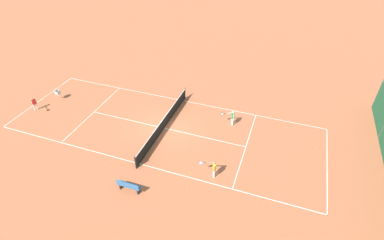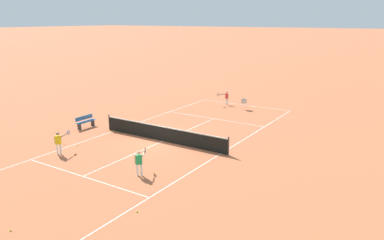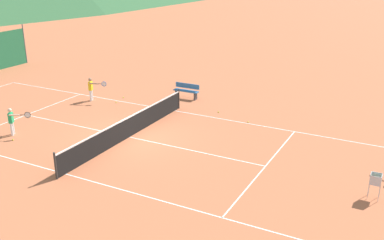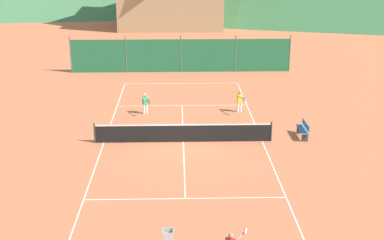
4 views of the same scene
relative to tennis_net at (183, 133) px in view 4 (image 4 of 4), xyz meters
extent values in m
plane|color=#B7603D|center=(0.00, 0.00, -0.50)|extent=(600.00, 600.00, 0.00)
cube|color=white|center=(0.00, 11.90, -0.50)|extent=(8.25, 0.05, 0.01)
cube|color=white|center=(-4.10, 0.00, -0.50)|extent=(0.05, 23.85, 0.01)
cube|color=white|center=(4.10, 0.00, -0.50)|extent=(0.05, 23.85, 0.01)
cube|color=white|center=(0.00, 6.40, -0.50)|extent=(8.20, 0.05, 0.01)
cube|color=white|center=(0.00, -6.40, -0.50)|extent=(8.20, 0.05, 0.01)
cube|color=white|center=(0.00, 0.00, -0.50)|extent=(0.05, 12.80, 0.01)
cylinder|color=#2D2D2D|center=(-4.55, 0.00, 0.03)|extent=(0.08, 0.08, 1.06)
cylinder|color=#2D2D2D|center=(4.55, 0.00, 0.03)|extent=(0.08, 0.08, 1.06)
cube|color=black|center=(0.00, 0.00, -0.04)|extent=(9.10, 0.02, 0.91)
cube|color=white|center=(0.00, 0.00, 0.43)|extent=(9.10, 0.04, 0.06)
cube|color=#236B42|center=(0.00, 15.50, 0.80)|extent=(17.20, 0.04, 2.60)
cylinder|color=#59595E|center=(-8.60, 15.50, 0.95)|extent=(0.08, 0.08, 2.90)
cylinder|color=#59595E|center=(-4.30, 15.50, 0.95)|extent=(0.08, 0.08, 2.90)
cylinder|color=#59595E|center=(0.00, 15.50, 0.95)|extent=(0.08, 0.08, 2.90)
cylinder|color=#59595E|center=(4.30, 15.50, 0.95)|extent=(0.08, 0.08, 2.90)
cylinder|color=#59595E|center=(8.60, 15.50, 0.95)|extent=(0.08, 0.08, 2.90)
cylinder|color=white|center=(3.56, 5.05, -0.19)|extent=(0.11, 0.11, 0.61)
cylinder|color=white|center=(3.37, 4.98, -0.19)|extent=(0.11, 0.11, 0.61)
cube|color=yellow|center=(3.47, 5.01, 0.35)|extent=(0.34, 0.27, 0.47)
sphere|color=#A37556|center=(3.47, 5.01, 0.71)|extent=(0.19, 0.19, 0.19)
cylinder|color=#A37556|center=(3.64, 5.08, 0.35)|extent=(0.07, 0.07, 0.47)
cylinder|color=#A37556|center=(3.38, 4.72, 0.54)|extent=(0.24, 0.47, 0.07)
cylinder|color=black|center=(3.51, 4.40, 0.54)|extent=(0.11, 0.21, 0.03)
torus|color=#1E4CB2|center=(3.60, 4.17, 0.54)|extent=(0.12, 0.27, 0.28)
cylinder|color=silver|center=(3.60, 4.17, 0.54)|extent=(0.10, 0.23, 0.25)
sphere|color=#A37556|center=(1.37, -11.15, 0.61)|extent=(0.17, 0.17, 0.17)
cylinder|color=#A37556|center=(1.63, -11.05, 0.45)|extent=(0.28, 0.40, 0.06)
cylinder|color=black|center=(1.79, -10.78, 0.45)|extent=(0.13, 0.18, 0.03)
torus|color=red|center=(1.91, -10.58, 0.45)|extent=(0.16, 0.25, 0.28)
cylinder|color=silver|center=(1.91, -10.58, 0.45)|extent=(0.13, 0.22, 0.25)
cylinder|color=white|center=(-2.15, 4.89, -0.20)|extent=(0.11, 0.11, 0.60)
cylinder|color=white|center=(-2.31, 4.79, -0.20)|extent=(0.11, 0.11, 0.60)
cube|color=#239E5B|center=(-2.23, 4.84, 0.33)|extent=(0.33, 0.29, 0.46)
sphere|color=beige|center=(-2.23, 4.84, 0.68)|extent=(0.18, 0.18, 0.18)
cylinder|color=beige|center=(-2.07, 4.93, 0.33)|extent=(0.07, 0.07, 0.46)
cylinder|color=beige|center=(-2.27, 4.55, 0.51)|extent=(0.29, 0.43, 0.07)
cylinder|color=black|center=(-2.10, 4.26, 0.51)|extent=(0.13, 0.20, 0.03)
torus|color=black|center=(-1.97, 4.05, 0.51)|extent=(0.16, 0.25, 0.28)
cylinder|color=silver|center=(-1.97, 4.05, 0.51)|extent=(0.13, 0.22, 0.25)
sphere|color=#CCE033|center=(4.70, 3.72, -0.47)|extent=(0.07, 0.07, 0.07)
sphere|color=#CCE033|center=(-1.55, 11.12, -0.47)|extent=(0.07, 0.07, 0.07)
sphere|color=#CCE033|center=(4.90, -2.17, -0.47)|extent=(0.07, 0.07, 0.07)
sphere|color=#CCE033|center=(-4.48, 7.63, -0.47)|extent=(0.07, 0.07, 0.07)
sphere|color=#CCE033|center=(3.75, 3.52, -0.47)|extent=(0.07, 0.07, 0.07)
sphere|color=#CCE033|center=(-2.72, 4.31, -0.47)|extent=(0.07, 0.07, 0.07)
sphere|color=#CCE033|center=(4.07, 0.33, -0.47)|extent=(0.07, 0.07, 0.07)
sphere|color=#CCE033|center=(4.23, -4.06, -0.47)|extent=(0.07, 0.07, 0.07)
cube|color=#B7B7BC|center=(-0.63, -10.40, 0.06)|extent=(0.34, 0.34, 0.02)
cube|color=#B7B7BC|center=(-0.63, -10.57, 0.22)|extent=(0.34, 0.02, 0.34)
cube|color=#B7B7BC|center=(-0.63, -10.23, 0.22)|extent=(0.34, 0.02, 0.34)
cube|color=#B7B7BC|center=(-0.80, -10.40, 0.22)|extent=(0.02, 0.34, 0.34)
cube|color=#B7B7BC|center=(-0.46, -10.40, 0.22)|extent=(0.02, 0.34, 0.34)
sphere|color=#CCE033|center=(-0.59, -10.44, 0.10)|extent=(0.07, 0.07, 0.07)
sphere|color=#CCE033|center=(-0.58, -10.53, 0.10)|extent=(0.07, 0.07, 0.07)
sphere|color=#CCE033|center=(-0.52, -10.43, 0.10)|extent=(0.07, 0.07, 0.07)
sphere|color=#CCE033|center=(-0.53, -10.31, 0.10)|extent=(0.07, 0.07, 0.07)
sphere|color=#CCE033|center=(-0.58, -10.43, 0.10)|extent=(0.07, 0.07, 0.07)
sphere|color=#CCE033|center=(-0.73, -10.44, 0.10)|extent=(0.07, 0.07, 0.07)
sphere|color=#CCE033|center=(-0.57, -10.41, 0.16)|extent=(0.07, 0.07, 0.07)
sphere|color=#CCE033|center=(-0.68, -10.39, 0.16)|extent=(0.07, 0.07, 0.07)
sphere|color=#CCE033|center=(-0.68, -10.31, 0.16)|extent=(0.07, 0.07, 0.07)
sphere|color=#CCE033|center=(-0.69, -10.29, 0.16)|extent=(0.07, 0.07, 0.07)
sphere|color=#CCE033|center=(-0.59, -10.30, 0.16)|extent=(0.07, 0.07, 0.07)
sphere|color=#CCE033|center=(-0.71, -10.51, 0.16)|extent=(0.07, 0.07, 0.07)
sphere|color=#CCE033|center=(-0.60, -10.37, 0.21)|extent=(0.07, 0.07, 0.07)
sphere|color=#CCE033|center=(-0.71, -10.41, 0.21)|extent=(0.07, 0.07, 0.07)
sphere|color=#CCE033|center=(-0.73, -10.36, 0.21)|extent=(0.07, 0.07, 0.07)
cube|color=#336699|center=(6.30, 0.50, -0.06)|extent=(0.36, 1.50, 0.05)
cube|color=#336699|center=(6.46, 0.50, 0.20)|extent=(0.04, 1.50, 0.28)
cube|color=#333338|center=(6.30, -0.10, -0.28)|extent=(0.32, 0.06, 0.44)
cube|color=#333338|center=(6.30, 1.10, -0.28)|extent=(0.32, 0.06, 0.44)
camera|label=1|loc=(16.35, 8.15, 13.99)|focal=28.00mm
camera|label=2|loc=(-13.43, 17.60, 6.86)|focal=35.00mm
camera|label=3|loc=(-15.20, -11.17, 7.18)|focal=42.00mm
camera|label=4|loc=(-0.27, -25.85, 9.42)|focal=50.00mm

